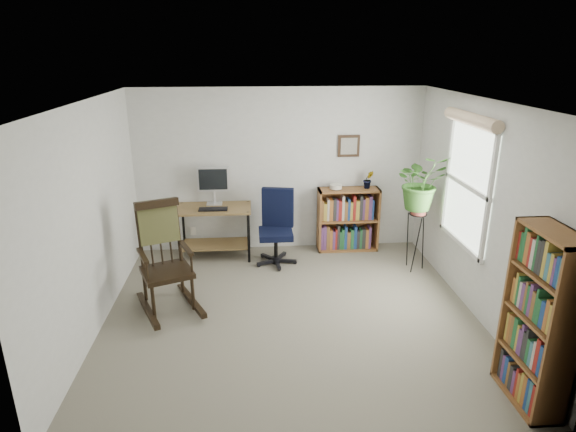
{
  "coord_description": "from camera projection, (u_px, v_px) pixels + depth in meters",
  "views": [
    {
      "loc": [
        -0.42,
        -4.87,
        2.89
      ],
      "look_at": [
        0.0,
        0.4,
        1.05
      ],
      "focal_mm": 30.0,
      "sensor_mm": 36.0,
      "label": 1
    }
  ],
  "objects": [
    {
      "name": "floor",
      "position": [
        291.0,
        313.0,
        5.57
      ],
      "size": [
        4.2,
        4.0,
        0.0
      ],
      "primitive_type": "cube",
      "color": "gray",
      "rests_on": "ground"
    },
    {
      "name": "ceiling",
      "position": [
        291.0,
        101.0,
        4.78
      ],
      "size": [
        4.2,
        4.0,
        0.0
      ],
      "primitive_type": "cube",
      "color": "white",
      "rests_on": "ground"
    },
    {
      "name": "wall_back",
      "position": [
        279.0,
        171.0,
        7.06
      ],
      "size": [
        4.2,
        0.0,
        2.4
      ],
      "primitive_type": "cube",
      "color": "silver",
      "rests_on": "ground"
    },
    {
      "name": "wall_front",
      "position": [
        316.0,
        310.0,
        3.29
      ],
      "size": [
        4.2,
        0.0,
        2.4
      ],
      "primitive_type": "cube",
      "color": "silver",
      "rests_on": "ground"
    },
    {
      "name": "wall_left",
      "position": [
        91.0,
        220.0,
        5.02
      ],
      "size": [
        0.0,
        4.0,
        2.4
      ],
      "primitive_type": "cube",
      "color": "silver",
      "rests_on": "ground"
    },
    {
      "name": "wall_right",
      "position": [
        479.0,
        210.0,
        5.33
      ],
      "size": [
        0.0,
        4.0,
        2.4
      ],
      "primitive_type": "cube",
      "color": "silver",
      "rests_on": "ground"
    },
    {
      "name": "window",
      "position": [
        466.0,
        186.0,
        5.54
      ],
      "size": [
        0.12,
        1.2,
        1.5
      ],
      "primitive_type": null,
      "color": "white",
      "rests_on": "wall_right"
    },
    {
      "name": "desk",
      "position": [
        215.0,
        232.0,
        6.97
      ],
      "size": [
        1.05,
        0.58,
        0.76
      ],
      "primitive_type": null,
      "color": "olive",
      "rests_on": "floor"
    },
    {
      "name": "monitor",
      "position": [
        214.0,
        186.0,
        6.89
      ],
      "size": [
        0.46,
        0.16,
        0.56
      ],
      "primitive_type": null,
      "color": "silver",
      "rests_on": "desk"
    },
    {
      "name": "keyboard",
      "position": [
        213.0,
        209.0,
        6.73
      ],
      "size": [
        0.4,
        0.15,
        0.02
      ],
      "primitive_type": "cube",
      "color": "black",
      "rests_on": "desk"
    },
    {
      "name": "office_chair",
      "position": [
        276.0,
        228.0,
        6.69
      ],
      "size": [
        0.69,
        0.69,
        1.07
      ],
      "primitive_type": null,
      "rotation": [
        0.0,
        0.0,
        -0.21
      ],
      "color": "black",
      "rests_on": "floor"
    },
    {
      "name": "rocking_chair",
      "position": [
        166.0,
        258.0,
        5.45
      ],
      "size": [
        1.04,
        1.29,
        1.3
      ],
      "primitive_type": null,
      "rotation": [
        0.0,
        0.0,
        0.39
      ],
      "color": "black",
      "rests_on": "floor"
    },
    {
      "name": "low_bookshelf",
      "position": [
        348.0,
        219.0,
        7.2
      ],
      "size": [
        0.9,
        0.3,
        0.95
      ],
      "primitive_type": null,
      "color": "brown",
      "rests_on": "floor"
    },
    {
      "name": "tall_bookshelf",
      "position": [
        540.0,
        320.0,
        3.95
      ],
      "size": [
        0.29,
        0.69,
        1.57
      ],
      "primitive_type": null,
      "color": "brown",
      "rests_on": "floor"
    },
    {
      "name": "plant_stand",
      "position": [
        416.0,
        237.0,
        6.54
      ],
      "size": [
        0.32,
        0.32,
        0.94
      ],
      "primitive_type": null,
      "rotation": [
        0.0,
        0.0,
        -0.24
      ],
      "color": "black",
      "rests_on": "floor"
    },
    {
      "name": "spider_plant",
      "position": [
        424.0,
        155.0,
        6.17
      ],
      "size": [
        1.69,
        1.88,
        1.46
      ],
      "primitive_type": "imported",
      "color": "#346724",
      "rests_on": "plant_stand"
    },
    {
      "name": "potted_plant_small",
      "position": [
        368.0,
        185.0,
        7.06
      ],
      "size": [
        0.13,
        0.24,
        0.11
      ],
      "primitive_type": "imported",
      "color": "#346724",
      "rests_on": "low_bookshelf"
    },
    {
      "name": "framed_picture",
      "position": [
        349.0,
        146.0,
        6.99
      ],
      "size": [
        0.32,
        0.04,
        0.32
      ],
      "primitive_type": null,
      "color": "black",
      "rests_on": "wall_back"
    }
  ]
}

